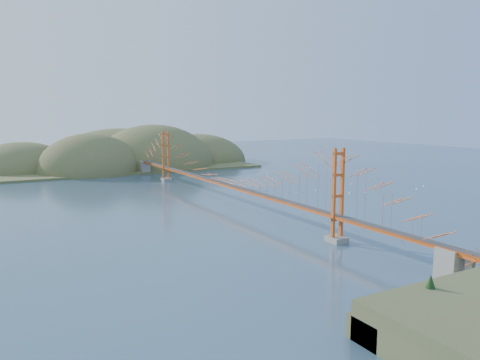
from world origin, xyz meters
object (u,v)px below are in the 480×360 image
bridge (224,163)px  sailboat_1 (296,193)px  fort (470,281)px  sailboat_0 (350,193)px

bridge → sailboat_1: (16.20, 0.48, -6.87)m
fort → sailboat_1: fort is taller
fort → sailboat_0: fort is taller
fort → sailboat_0: size_ratio=5.10×
bridge → fort: bridge is taller
bridge → sailboat_0: 27.04m
bridge → sailboat_0: size_ratio=130.19×
bridge → sailboat_1: size_ratio=155.23×
sailboat_0 → sailboat_1: (-9.61, 4.73, -0.02)m
bridge → sailboat_1: bridge is taller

